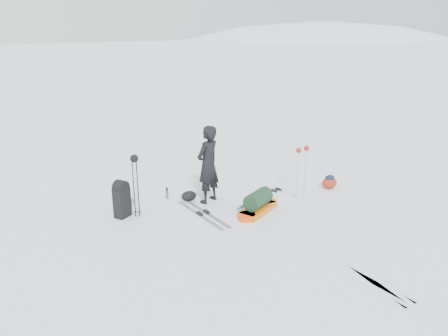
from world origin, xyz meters
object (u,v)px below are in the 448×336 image
(expedition_rucksack, at_px, (122,199))
(ski_poles_black, at_px, (135,166))
(pulk_sled, at_px, (258,204))
(skier, at_px, (208,165))

(expedition_rucksack, relative_size, ski_poles_black, 0.61)
(expedition_rucksack, xyz_separation_m, ski_poles_black, (0.27, -0.24, 0.83))
(pulk_sled, xyz_separation_m, expedition_rucksack, (-2.82, 1.53, 0.21))
(pulk_sled, bearing_deg, ski_poles_black, 129.40)
(expedition_rucksack, height_order, ski_poles_black, ski_poles_black)
(skier, xyz_separation_m, pulk_sled, (0.68, -1.21, -0.78))
(expedition_rucksack, bearing_deg, pulk_sled, -56.67)
(pulk_sled, bearing_deg, expedition_rucksack, 127.77)
(skier, height_order, expedition_rucksack, skier)
(skier, relative_size, ski_poles_black, 1.30)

